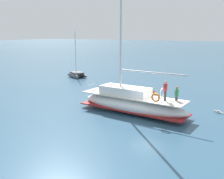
% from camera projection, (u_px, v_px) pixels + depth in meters
% --- Properties ---
extents(ground_plane, '(400.00, 400.00, 0.00)m').
position_uv_depth(ground_plane, '(149.00, 117.00, 21.01)').
color(ground_plane, '#2D516B').
extents(main_sailboat, '(2.91, 9.71, 13.28)m').
position_uv_depth(main_sailboat, '(132.00, 102.00, 22.03)').
color(main_sailboat, white).
rests_on(main_sailboat, ground).
extents(moored_catamaran, '(3.22, 4.16, 6.84)m').
position_uv_depth(moored_catamaran, '(77.00, 74.00, 39.66)').
color(moored_catamaran, '#4C4C51').
rests_on(moored_catamaran, ground).
extents(seagull, '(0.66, 0.89, 0.16)m').
position_uv_depth(seagull, '(218.00, 111.00, 22.16)').
color(seagull, silver).
rests_on(seagull, ground).
extents(mooring_buoy, '(0.73, 0.73, 0.97)m').
position_uv_depth(mooring_buoy, '(152.00, 93.00, 28.50)').
color(mooring_buoy, '#EA4C19').
rests_on(mooring_buoy, ground).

